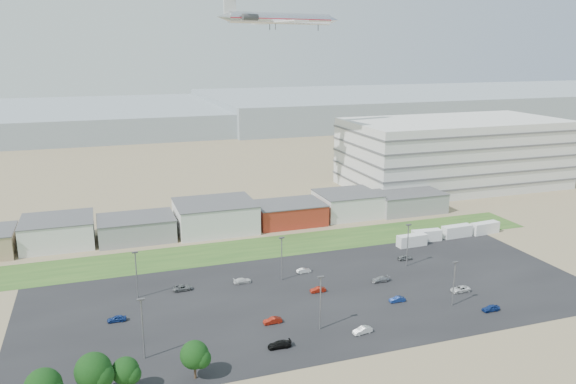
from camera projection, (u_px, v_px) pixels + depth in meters
name	position (u px, v px, depth m)	size (l,w,h in m)	color
ground	(333.00, 346.00, 98.35)	(700.00, 700.00, 0.00)	#7F7051
parking_lot	(317.00, 296.00, 118.24)	(120.00, 50.00, 0.01)	black
grass_strip	(253.00, 249.00, 145.97)	(160.00, 16.00, 0.02)	#29511E
hills_backdrop	(208.00, 115.00, 398.34)	(700.00, 200.00, 9.00)	gray
building_row	(176.00, 220.00, 157.03)	(170.00, 20.00, 8.00)	silver
parking_garage	(453.00, 153.00, 210.57)	(80.00, 40.00, 25.00)	silver
box_trailer_a	(412.00, 240.00, 147.76)	(8.08, 2.52, 3.03)	silver
box_trailer_b	(427.00, 235.00, 151.73)	(8.06, 2.52, 3.02)	silver
box_trailer_c	(457.00, 231.00, 154.86)	(8.64, 2.70, 3.24)	silver
box_trailer_d	(485.00, 228.00, 157.81)	(8.46, 2.64, 3.17)	silver
tree_mid	(94.00, 374.00, 82.11)	(5.78, 5.78, 8.67)	black
tree_right	(126.00, 373.00, 84.15)	(4.44, 4.44, 6.66)	black
tree_near	(195.00, 358.00, 87.87)	(4.84, 4.84, 7.26)	black
lightpole_front_l	(143.00, 329.00, 93.07)	(1.28, 0.53, 10.89)	slate
lightpole_front_m	(320.00, 303.00, 103.05)	(1.23, 0.51, 10.48)	slate
lightpole_front_r	(454.00, 284.00, 112.67)	(1.11, 0.46, 9.45)	slate
lightpole_back_l	(137.00, 275.00, 116.19)	(1.20, 0.50, 10.16)	slate
lightpole_back_m	(282.00, 259.00, 125.16)	(1.19, 0.50, 10.13)	slate
lightpole_back_r	(408.00, 245.00, 133.21)	(1.23, 0.51, 10.44)	slate
airliner	(281.00, 18.00, 179.89)	(44.20, 30.14, 13.06)	silver
parked_car_0	(460.00, 289.00, 120.12)	(2.00, 4.33, 1.20)	silver
parked_car_1	(397.00, 299.00, 115.30)	(1.18, 3.38, 1.11)	navy
parked_car_2	(491.00, 308.00, 111.30)	(1.47, 3.64, 1.24)	navy
parked_car_3	(279.00, 344.00, 97.69)	(1.70, 4.17, 1.21)	black
parked_car_4	(273.00, 321.00, 106.26)	(1.25, 3.59, 1.18)	maroon
parked_car_5	(117.00, 319.00, 107.03)	(1.43, 3.55, 1.21)	navy
parked_car_6	(242.00, 281.00, 124.58)	(1.62, 4.00, 1.16)	silver
parked_car_7	(318.00, 290.00, 119.90)	(1.19, 3.41, 1.12)	maroon
parked_car_8	(405.00, 257.00, 138.21)	(1.46, 3.64, 1.24)	#595B5E
parked_car_9	(183.00, 288.00, 120.79)	(1.96, 4.25, 1.18)	#595B5E
parked_car_10	(114.00, 374.00, 88.93)	(1.60, 3.93, 1.14)	#595B5E
parked_car_11	(304.00, 271.00, 130.25)	(1.17, 3.34, 1.10)	silver
parked_car_12	(380.00, 279.00, 125.25)	(1.65, 4.06, 1.18)	#A5A5AA
parked_car_13	(362.00, 330.00, 102.55)	(1.31, 3.76, 1.24)	silver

